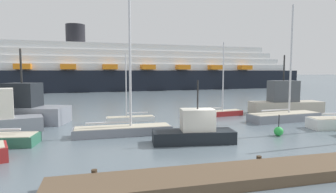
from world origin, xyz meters
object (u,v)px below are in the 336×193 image
at_px(fishing_boat_2, 19,110).
at_px(channel_buoy_0, 279,131).
at_px(sailboat_4, 284,116).
at_px(sailboat_7, 219,112).
at_px(fishing_boat_0, 285,101).
at_px(cruise_ship, 141,70).
at_px(sailboat_3, 130,118).
at_px(fishing_boat_1, 195,131).
at_px(sailboat_2, 123,128).

height_order(fishing_boat_2, channel_buoy_0, fishing_boat_2).
distance_m(sailboat_4, sailboat_7, 6.19).
relative_size(fishing_boat_0, cruise_ship, 0.09).
bearing_deg(sailboat_7, channel_buoy_0, -96.61).
xyz_separation_m(sailboat_3, cruise_ship, (7.96, 44.65, 4.54)).
height_order(fishing_boat_0, fishing_boat_2, fishing_boat_2).
bearing_deg(channel_buoy_0, sailboat_4, 50.25).
height_order(fishing_boat_0, fishing_boat_1, fishing_boat_0).
bearing_deg(fishing_boat_0, sailboat_7, 8.16).
bearing_deg(cruise_ship, sailboat_2, -104.86).
bearing_deg(cruise_ship, fishing_boat_1, -99.75).
xyz_separation_m(sailboat_3, fishing_boat_2, (-9.55, 1.65, 0.87)).
relative_size(fishing_boat_0, channel_buoy_0, 5.32).
distance_m(sailboat_4, fishing_boat_1, 11.93).
bearing_deg(channel_buoy_0, fishing_boat_1, -176.64).
height_order(sailboat_3, fishing_boat_0, fishing_boat_0).
xyz_separation_m(channel_buoy_0, cruise_ship, (-1.59, 52.95, 4.53)).
distance_m(sailboat_3, sailboat_7, 9.26).
bearing_deg(fishing_boat_1, channel_buoy_0, 10.75).
relative_size(sailboat_2, fishing_boat_0, 1.29).
distance_m(sailboat_3, channel_buoy_0, 12.65).
xyz_separation_m(sailboat_2, sailboat_7, (10.34, 6.31, -0.13)).
xyz_separation_m(sailboat_3, channel_buoy_0, (9.54, -8.30, 0.01)).
distance_m(sailboat_3, fishing_boat_2, 9.73).
bearing_deg(sailboat_4, fishing_boat_2, 162.20).
xyz_separation_m(fishing_boat_1, fishing_boat_2, (-12.66, 10.33, 0.42)).
height_order(sailboat_3, cruise_ship, cruise_ship).
distance_m(sailboat_2, fishing_boat_1, 5.40).
bearing_deg(fishing_boat_2, sailboat_3, 7.92).
bearing_deg(fishing_boat_2, channel_buoy_0, -9.80).
bearing_deg(channel_buoy_0, cruise_ship, 91.71).
bearing_deg(cruise_ship, sailboat_3, -104.67).
bearing_deg(fishing_boat_2, fishing_boat_0, 17.05).
height_order(sailboat_4, cruise_ship, cruise_ship).
xyz_separation_m(sailboat_7, fishing_boat_1, (-6.10, -9.65, 0.40)).
bearing_deg(fishing_boat_0, channel_buoy_0, 57.07).
bearing_deg(fishing_boat_1, sailboat_2, 149.15).
bearing_deg(fishing_boat_0, sailboat_4, 58.50).
distance_m(sailboat_3, fishing_boat_0, 17.28).
xyz_separation_m(sailboat_3, sailboat_4, (13.74, -3.26, 0.19)).
xyz_separation_m(sailboat_2, fishing_boat_2, (-8.42, 6.99, 0.69)).
height_order(sailboat_4, sailboat_7, sailboat_4).
bearing_deg(fishing_boat_0, sailboat_2, 25.56).
relative_size(sailboat_2, fishing_boat_1, 1.94).
relative_size(sailboat_7, fishing_boat_2, 0.84).
bearing_deg(cruise_ship, sailboat_7, -92.91).
relative_size(sailboat_2, sailboat_4, 1.00).
height_order(sailboat_7, channel_buoy_0, sailboat_7).
bearing_deg(fishing_boat_1, sailboat_7, 65.07).
bearing_deg(fishing_boat_2, sailboat_2, -21.96).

